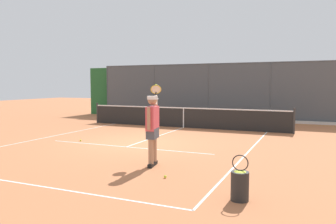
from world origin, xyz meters
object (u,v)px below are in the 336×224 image
tennis_player (153,124)px  tennis_ball_near_baseline (80,140)px  ball_basket (240,184)px  tennis_ball_mid_court (165,177)px

tennis_player → tennis_ball_near_baseline: 4.67m
tennis_ball_near_baseline → ball_basket: size_ratio=0.08×
tennis_player → tennis_ball_mid_court: 1.55m
tennis_player → ball_basket: (-2.53, 1.65, -0.76)m
tennis_ball_mid_court → ball_basket: size_ratio=0.08×
tennis_ball_mid_court → tennis_ball_near_baseline: same height
tennis_player → tennis_ball_near_baseline: (3.99, -2.21, -1.02)m
tennis_player → tennis_ball_near_baseline: tennis_player is taller
ball_basket → tennis_ball_near_baseline: bearing=-30.6°
tennis_ball_near_baseline → ball_basket: bearing=149.4°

